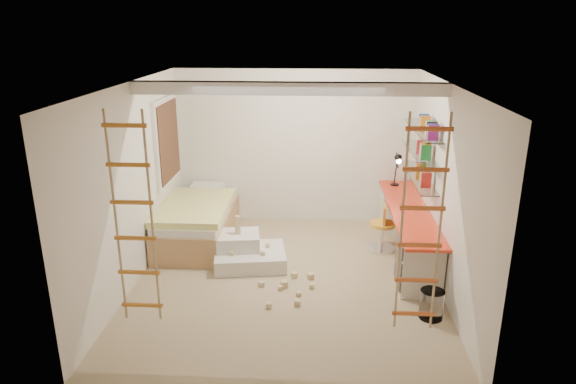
# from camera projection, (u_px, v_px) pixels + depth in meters

# --- Properties ---
(floor) EXTENTS (4.50, 4.50, 0.00)m
(floor) POSITION_uv_depth(u_px,v_px,m) (287.00, 280.00, 6.94)
(floor) COLOR tan
(floor) RESTS_ON ground
(ceiling_beam) EXTENTS (4.00, 0.18, 0.16)m
(ceiling_beam) POSITION_uv_depth(u_px,v_px,m) (288.00, 88.00, 6.43)
(ceiling_beam) COLOR white
(ceiling_beam) RESTS_ON ceiling
(window_frame) EXTENTS (0.06, 1.15, 1.35)m
(window_frame) POSITION_uv_depth(u_px,v_px,m) (166.00, 141.00, 7.98)
(window_frame) COLOR white
(window_frame) RESTS_ON wall_left
(window_blind) EXTENTS (0.02, 1.00, 1.20)m
(window_blind) POSITION_uv_depth(u_px,v_px,m) (169.00, 141.00, 7.98)
(window_blind) COLOR #4C2D1E
(window_blind) RESTS_ON window_frame
(rope_ladder_left) EXTENTS (0.41, 0.04, 2.13)m
(rope_ladder_left) POSITION_uv_depth(u_px,v_px,m) (134.00, 220.00, 4.88)
(rope_ladder_left) COLOR orange
(rope_ladder_left) RESTS_ON ceiling
(rope_ladder_right) EXTENTS (0.41, 0.04, 2.13)m
(rope_ladder_right) POSITION_uv_depth(u_px,v_px,m) (421.00, 227.00, 4.73)
(rope_ladder_right) COLOR #CB4D22
(rope_ladder_right) RESTS_ON ceiling
(waste_bin) EXTENTS (0.28, 0.28, 0.35)m
(waste_bin) POSITION_uv_depth(u_px,v_px,m) (432.00, 304.00, 5.99)
(waste_bin) COLOR white
(waste_bin) RESTS_ON floor
(desk) EXTENTS (0.56, 2.80, 0.75)m
(desk) POSITION_uv_depth(u_px,v_px,m) (407.00, 230.00, 7.53)
(desk) COLOR red
(desk) RESTS_ON floor
(shelves) EXTENTS (0.25, 1.80, 0.71)m
(shelves) POSITION_uv_depth(u_px,v_px,m) (420.00, 154.00, 7.43)
(shelves) COLOR white
(shelves) RESTS_ON wall_right
(bed) EXTENTS (1.02, 2.00, 0.69)m
(bed) POSITION_uv_depth(u_px,v_px,m) (198.00, 221.00, 8.08)
(bed) COLOR #AD7F51
(bed) RESTS_ON floor
(task_lamp) EXTENTS (0.14, 0.36, 0.57)m
(task_lamp) POSITION_uv_depth(u_px,v_px,m) (398.00, 165.00, 8.21)
(task_lamp) COLOR black
(task_lamp) RESTS_ON desk
(swivel_chair) EXTENTS (0.47, 0.47, 0.73)m
(swivel_chair) POSITION_uv_depth(u_px,v_px,m) (382.00, 234.00, 7.76)
(swivel_chair) COLOR gold
(swivel_chair) RESTS_ON floor
(play_platform) EXTENTS (1.09, 0.91, 0.44)m
(play_platform) POSITION_uv_depth(u_px,v_px,m) (247.00, 253.00, 7.34)
(play_platform) COLOR silver
(play_platform) RESTS_ON floor
(toy_blocks) EXTENTS (1.20, 1.34, 0.71)m
(toy_blocks) POSITION_uv_depth(u_px,v_px,m) (271.00, 266.00, 6.88)
(toy_blocks) COLOR #CCB284
(toy_blocks) RESTS_ON floor
(books) EXTENTS (0.14, 0.70, 0.92)m
(books) POSITION_uv_depth(u_px,v_px,m) (421.00, 143.00, 7.38)
(books) COLOR red
(books) RESTS_ON shelves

